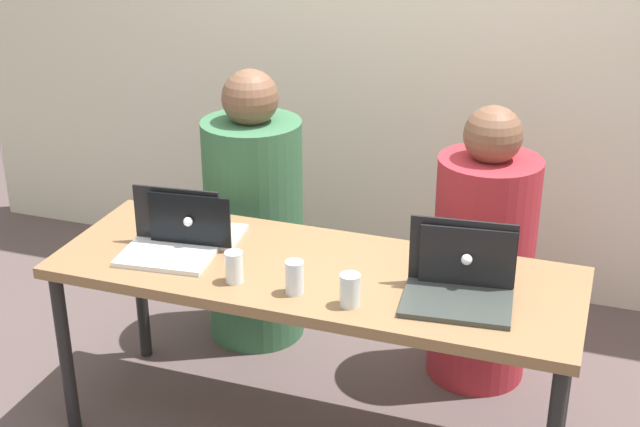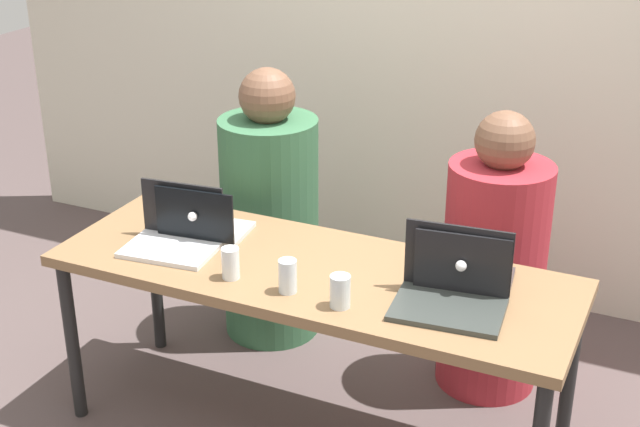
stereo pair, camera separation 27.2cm
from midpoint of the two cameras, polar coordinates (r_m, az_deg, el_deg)
The scene contains 11 objects.
back_wall at distance 4.21m, azimuth 4.29°, elevation 10.84°, with size 4.80×0.10×2.37m, color beige.
desk at distance 3.13m, azimuth -2.89°, elevation -4.58°, with size 1.85×0.65×0.70m.
person_on_left at distance 3.86m, azimuth -6.25°, elevation -0.59°, with size 0.52×0.52×1.21m.
person_on_right at distance 3.60m, azimuth 8.25°, elevation -3.08°, with size 0.50×0.50×1.16m.
laptop_front_left at distance 3.25m, azimuth -11.94°, elevation -1.79°, with size 0.35×0.27×0.22m.
laptop_back_right at distance 3.02m, azimuth 6.85°, elevation -3.44°, with size 0.34×0.28×0.22m.
laptop_front_right at distance 2.89m, azimuth 6.22°, elevation -4.59°, with size 0.37×0.30×0.24m.
laptop_back_left at distance 3.33m, azimuth -10.20°, elevation -1.04°, with size 0.33×0.26×0.21m.
water_glass_left at distance 3.01m, azimuth -8.11°, elevation -3.60°, with size 0.06×0.06×0.11m.
water_glass_center at distance 2.92m, azimuth -4.40°, elevation -4.28°, with size 0.06×0.06×0.11m.
water_glass_right at distance 2.84m, azimuth -0.82°, elevation -5.12°, with size 0.07×0.07×0.11m.
Camera 1 is at (0.93, -2.59, 2.13)m, focal length 50.00 mm.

